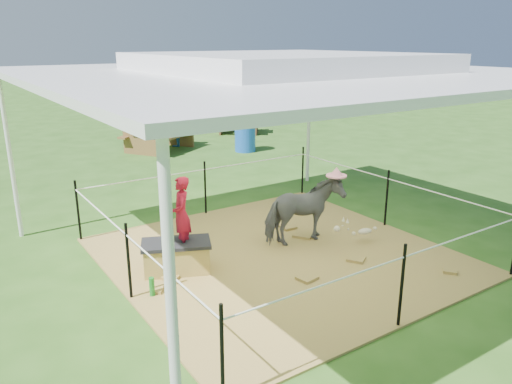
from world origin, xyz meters
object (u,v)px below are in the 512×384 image
green_bottle (152,287)px  pony (304,211)px  foal (365,230)px  straw_bale (177,258)px  woman (181,207)px  picnic_table_near (159,136)px  distant_person (177,126)px  picnic_table_far (239,123)px  trash_barrel (245,135)px

green_bottle → pony: bearing=6.0°
foal → straw_bale: bearing=176.6°
green_bottle → foal: 3.42m
woman → picnic_table_near: woman is taller
woman → pony: size_ratio=0.85×
straw_bale → woman: bearing=0.0°
straw_bale → distant_person: bearing=64.8°
picnic_table_near → picnic_table_far: picnic_table_near is taller
green_bottle → foal: bearing=-4.4°
green_bottle → picnic_table_near: 8.79m
foal → distant_person: size_ratio=0.63×
pony → picnic_table_far: pony is taller
woman → picnic_table_far: bearing=167.7°
green_bottle → trash_barrel: size_ratio=0.26×
pony → green_bottle: bearing=101.6°
green_bottle → trash_barrel: trash_barrel is taller
trash_barrel → distant_person: size_ratio=0.75×
trash_barrel → pony: bearing=-115.0°
picnic_table_near → trash_barrel: bearing=-69.2°
woman → green_bottle: (-0.65, -0.45, -0.78)m
straw_bale → picnic_table_near: picnic_table_near is taller
pony → distant_person: bearing=-5.8°
woman → picnic_table_far: woman is taller
straw_bale → woman: woman is taller
green_bottle → pony: pony is taller
picnic_table_near → picnic_table_far: size_ratio=1.26×
picnic_table_near → picnic_table_far: bearing=-13.9°
pony → foal: bearing=-118.5°
woman → picnic_table_far: 10.75m
trash_barrel → picnic_table_near: size_ratio=0.47×
pony → trash_barrel: (2.92, 6.25, -0.09)m
pony → foal: pony is taller
green_bottle → foal: size_ratio=0.31×
woman → green_bottle: size_ratio=4.32×
pony → picnic_table_far: 9.86m
straw_bale → foal: 2.95m
trash_barrel → woman: bearing=-128.8°
trash_barrel → straw_bale: bearing=-129.4°
foal → picnic_table_far: size_ratio=0.50×
green_bottle → foal: (3.41, -0.26, 0.09)m
straw_bale → pony: 2.10m
straw_bale → distant_person: size_ratio=0.71×
green_bottle → trash_barrel: bearing=49.7°
picnic_table_near → straw_bale: bearing=-143.7°
green_bottle → picnic_table_near: size_ratio=0.12×
trash_barrel → picnic_table_near: 2.48m
picnic_table_near → woman: bearing=-143.0°
straw_bale → pony: (2.07, -0.17, 0.32)m
straw_bale → trash_barrel: size_ratio=0.95×
trash_barrel → distant_person: 2.17m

